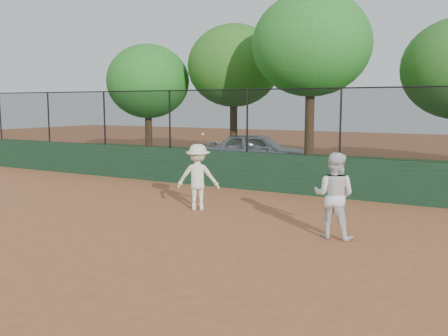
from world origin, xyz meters
The scene contains 10 objects.
ground centered at (0.00, 0.00, 0.00)m, with size 80.00×80.00×0.00m, color #A75D35.
back_wall centered at (0.00, 6.00, 0.60)m, with size 26.00×0.20×1.20m, color #193721.
grass_strip centered at (0.00, 12.00, 0.00)m, with size 36.00×12.00×0.01m, color #2A4F18.
parked_car centered at (-2.37, 10.67, 0.77)m, with size 1.81×4.50×1.53m, color #B6BBC0.
player_second centered at (3.69, 1.64, 0.88)m, with size 0.86×0.67×1.76m, color silver.
player_main centered at (-0.20, 2.61, 0.85)m, with size 1.26×1.00×2.01m.
fence_assembly centered at (-0.03, 6.00, 2.24)m, with size 26.00×0.06×2.00m.
tree_0 centered at (-8.87, 11.68, 3.81)m, with size 4.20×3.82×5.64m.
tree_1 centered at (-4.63, 12.75, 4.48)m, with size 4.44×4.04×6.42m.
tree_2 centered at (-0.02, 10.44, 4.97)m, with size 4.61×4.19×6.97m.
Camera 1 is at (6.64, -8.15, 2.74)m, focal length 40.00 mm.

